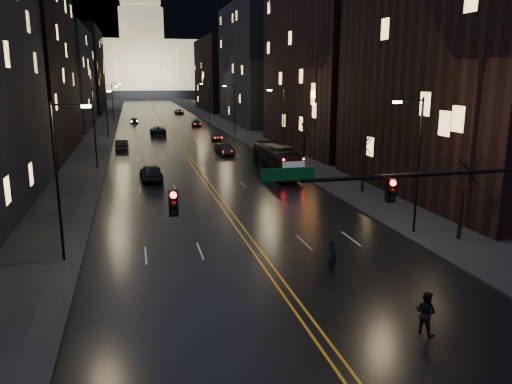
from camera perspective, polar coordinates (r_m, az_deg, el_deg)
ground at (r=22.11m, az=5.99°, el=-14.61°), size 900.00×900.00×0.00m
road at (r=148.89m, az=-11.31°, el=8.81°), size 20.00×320.00×0.02m
sidewalk_left at (r=148.90m, az=-16.75°, el=8.55°), size 8.00×320.00×0.16m
sidewalk_right at (r=150.17m, az=-5.90°, el=9.05°), size 8.00×320.00×0.16m
center_line at (r=148.88m, az=-11.31°, el=8.82°), size 0.62×320.00×0.01m
building_left_mid at (r=73.85m, az=-25.78°, el=14.69°), size 12.00×30.00×28.00m
building_left_far at (r=111.29m, az=-21.64°, el=11.99°), size 12.00×34.00×20.00m
building_left_dist at (r=159.02m, az=-19.45°, el=12.92°), size 12.00×40.00×24.00m
building_right_near at (r=47.44m, az=22.83°, el=14.17°), size 12.00×26.00×24.00m
building_right_tall at (r=74.34m, az=8.77°, el=19.63°), size 12.00×30.00×38.00m
building_right_mid at (r=113.86m, az=0.33°, el=14.39°), size 12.00×34.00×26.00m
building_right_dist at (r=160.80m, az=-3.97°, el=13.24°), size 12.00×40.00×22.00m
mountain_ridge at (r=404.84m, az=-7.55°, el=20.66°), size 520.00×60.00×130.00m
capitol at (r=268.55m, az=-12.76°, el=14.16°), size 90.00×50.00×58.50m
traffic_signal at (r=22.93m, az=20.33°, el=-0.72°), size 17.29×0.45×7.00m
streetlamp_right_near at (r=33.80m, az=17.85°, el=3.63°), size 2.13×0.25×9.00m
streetlamp_left_near at (r=29.11m, az=-21.49°, el=1.93°), size 2.13×0.25×9.00m
streetlamp_right_mid at (r=61.20m, az=3.00°, el=8.16°), size 2.13×0.25×9.00m
streetlamp_left_mid at (r=58.74m, az=-17.82°, el=7.36°), size 2.13×0.25×9.00m
streetlamp_right_far at (r=90.27m, az=-2.58°, el=9.72°), size 2.13×0.25×9.00m
streetlamp_left_far at (r=88.62m, az=-16.60°, el=9.14°), size 2.13×0.25×9.00m
streetlamp_right_dist at (r=119.79m, az=-5.44°, el=10.48°), size 2.13×0.25×9.00m
streetlamp_left_dist at (r=118.56m, az=-16.00°, el=10.02°), size 2.13×0.25×9.00m
tree_right_near at (r=33.48m, az=22.76°, el=2.19°), size 2.40×2.40×6.65m
tree_right_mid at (r=45.34m, az=12.28°, el=5.49°), size 2.40×2.40×6.65m
tree_right_far at (r=60.03m, az=5.56°, el=7.49°), size 2.40×2.40×6.65m
bus at (r=53.37m, az=2.32°, el=3.69°), size 3.13×11.60×3.20m
oncoming_car_a at (r=51.31m, az=-11.90°, el=2.21°), size 2.41×5.20×1.72m
oncoming_car_b at (r=73.58m, az=-15.08°, el=5.19°), size 1.78×4.86×1.59m
oncoming_car_c at (r=92.24m, az=-11.15°, el=6.90°), size 2.73×5.91×1.64m
oncoming_car_d at (r=116.57m, az=-13.76°, el=7.93°), size 1.89×4.60×1.33m
receding_car_a at (r=67.22m, az=-3.59°, el=4.88°), size 2.15×4.76×1.52m
receding_car_b at (r=82.67m, az=-4.56°, el=6.34°), size 2.16×4.28×1.40m
receding_car_c at (r=106.38m, az=-6.83°, el=7.76°), size 2.18×4.80×1.36m
receding_car_d at (r=145.19m, az=-8.78°, el=9.06°), size 2.43×4.80×1.30m
pedestrian_a at (r=27.04m, az=8.69°, el=-7.25°), size 0.60×0.77×1.86m
pedestrian_b at (r=21.87m, az=18.81°, el=-12.93°), size 0.87×1.01×1.82m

